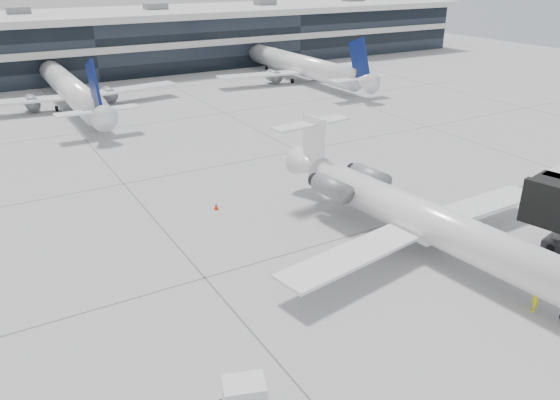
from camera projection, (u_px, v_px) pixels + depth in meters
ground at (326, 243)px, 41.84m from camera, size 220.00×220.00×0.00m
terminal at (83, 46)px, 104.74m from camera, size 170.00×22.00×10.00m
bg_jet_center at (72, 106)px, 81.67m from camera, size 32.00×40.00×9.60m
bg_jet_right at (298, 80)px, 100.18m from camera, size 32.00×40.00×9.60m
regional_jet at (424, 219)px, 39.90m from camera, size 25.74×32.15×7.42m
ramp_worker at (536, 298)px, 33.29m from camera, size 0.83×0.82×1.93m
cargo_uld at (244, 398)px, 25.64m from camera, size 2.70×2.33×1.86m
traffic_cone at (216, 206)px, 47.47m from camera, size 0.42×0.42×0.60m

